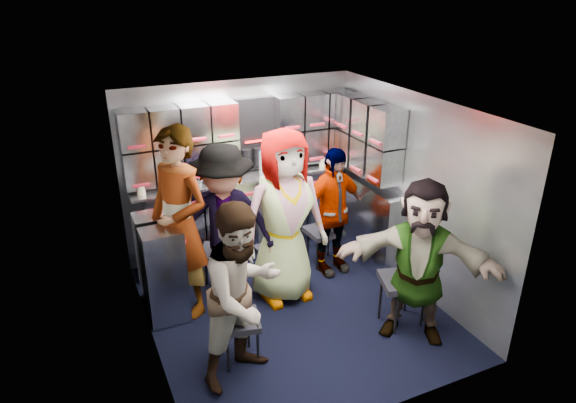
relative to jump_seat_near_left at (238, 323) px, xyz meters
name	(u,v)px	position (x,y,z in m)	size (l,w,h in m)	color
floor	(293,309)	(0.75, 0.48, -0.39)	(3.00, 3.00, 0.00)	black
wall_back	(240,168)	(0.75, 1.98, 0.66)	(2.80, 0.04, 2.10)	gray
wall_left	(144,247)	(-0.65, 0.48, 0.66)	(0.04, 3.00, 2.10)	gray
wall_right	(414,194)	(2.15, 0.48, 0.66)	(0.04, 3.00, 2.10)	gray
ceiling	(294,109)	(0.75, 0.48, 1.71)	(2.80, 3.00, 0.02)	silver
cart_bank_back	(248,217)	(0.75, 1.77, 0.11)	(2.68, 0.38, 0.99)	#9296A0
cart_bank_left	(161,267)	(-0.44, 1.04, 0.11)	(0.38, 0.76, 0.99)	#9296A0
counter	(247,177)	(0.75, 1.77, 0.63)	(2.68, 0.42, 0.03)	#B8BAC0
locker_bank_back	(243,136)	(0.75, 1.83, 1.10)	(2.68, 0.28, 0.82)	#9296A0
locker_bank_right	(368,138)	(2.00, 1.18, 1.10)	(0.28, 1.00, 0.82)	#9296A0
right_cabinet	(368,221)	(2.00, 1.08, 0.11)	(0.28, 1.20, 1.00)	#9296A0
coffee_niche	(256,134)	(0.93, 1.89, 1.08)	(0.46, 0.16, 0.84)	black
red_latch_strip	(253,194)	(0.75, 1.57, 0.49)	(2.60, 0.02, 0.03)	maroon
jump_seat_near_left	(238,323)	(0.00, 0.00, 0.00)	(0.44, 0.42, 0.44)	black
jump_seat_mid_left	(221,254)	(0.23, 1.17, 0.03)	(0.52, 0.50, 0.48)	black
jump_seat_center	(277,253)	(0.78, 0.95, 0.03)	(0.44, 0.42, 0.48)	black
jump_seat_mid_right	(323,233)	(1.48, 1.19, 0.01)	(0.41, 0.39, 0.45)	black
jump_seat_near_right	(403,284)	(1.63, -0.15, 0.05)	(0.53, 0.51, 0.50)	black
attendant_standing	(180,224)	(-0.23, 0.96, 0.58)	(0.71, 0.46, 1.93)	black
attendant_arc_a	(243,294)	(0.00, -0.18, 0.41)	(0.78, 0.61, 1.60)	black
attendant_arc_b	(225,225)	(0.23, 0.99, 0.46)	(1.10, 0.63, 1.70)	black
attendant_arc_c	(284,217)	(0.78, 0.77, 0.53)	(0.90, 0.59, 1.84)	black
attendant_arc_d	(332,212)	(1.48, 1.01, 0.35)	(0.87, 0.36, 1.49)	black
attendant_arc_e	(419,261)	(1.63, -0.33, 0.40)	(1.46, 0.47, 1.58)	black
bottle_left	(198,175)	(0.17, 1.72, 0.75)	(0.07, 0.07, 0.22)	white
bottle_mid	(262,164)	(0.93, 1.72, 0.78)	(0.07, 0.07, 0.27)	white
bottle_right	(263,164)	(0.94, 1.72, 0.78)	(0.07, 0.07, 0.27)	white
cup_left	(141,190)	(-0.45, 1.71, 0.69)	(0.08, 0.08, 0.10)	beige
cup_right	(322,162)	(1.72, 1.71, 0.69)	(0.08, 0.08, 0.10)	beige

